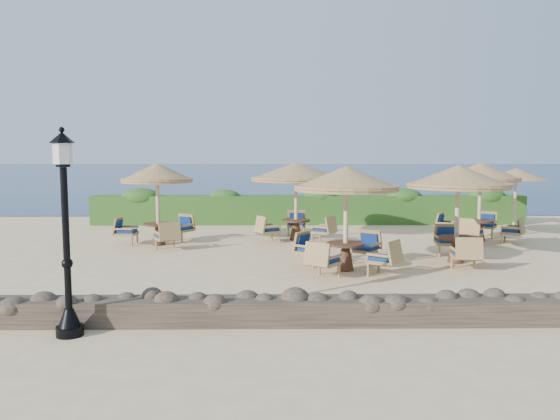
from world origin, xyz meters
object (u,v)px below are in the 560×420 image
at_px(extra_parasol, 516,174).
at_px(cafe_set_4, 480,189).
at_px(cafe_set_1, 458,189).
at_px(cafe_set_3, 296,183).
at_px(lamp_post, 66,242).
at_px(cafe_set_0, 346,201).
at_px(cafe_set_2, 157,190).

xyz_separation_m(extra_parasol, cafe_set_4, (-2.29, -2.45, -0.41)).
height_order(cafe_set_1, cafe_set_3, same).
bearing_deg(cafe_set_3, cafe_set_1, -42.88).
height_order(extra_parasol, cafe_set_1, cafe_set_1).
bearing_deg(lamp_post, extra_parasol, 43.60).
xyz_separation_m(cafe_set_1, cafe_set_4, (2.00, 3.66, -0.24)).
bearing_deg(cafe_set_1, cafe_set_4, 61.37).
distance_m(extra_parasol, cafe_set_0, 10.28).
xyz_separation_m(extra_parasol, cafe_set_3, (-8.49, -2.22, -0.20)).
bearing_deg(cafe_set_1, cafe_set_2, 161.29).
bearing_deg(cafe_set_4, extra_parasol, 46.95).
xyz_separation_m(extra_parasol, cafe_set_1, (-4.29, -6.12, -0.17)).
distance_m(extra_parasol, cafe_set_2, 13.38).
bearing_deg(cafe_set_3, cafe_set_2, -168.04).
bearing_deg(extra_parasol, cafe_set_4, -133.05).
bearing_deg(extra_parasol, cafe_set_3, -165.38).
relative_size(lamp_post, cafe_set_2, 1.20).
distance_m(lamp_post, cafe_set_2, 8.84).
bearing_deg(cafe_set_4, cafe_set_3, 177.82).
relative_size(lamp_post, cafe_set_4, 1.21).
relative_size(lamp_post, cafe_set_1, 1.16).
height_order(cafe_set_0, cafe_set_4, same).
xyz_separation_m(cafe_set_3, cafe_set_4, (6.20, -0.24, -0.21)).
bearing_deg(cafe_set_1, cafe_set_3, 137.12).
height_order(cafe_set_3, cafe_set_4, same).
bearing_deg(lamp_post, cafe_set_4, 42.80).
height_order(cafe_set_1, cafe_set_4, same).
bearing_deg(extra_parasol, cafe_set_1, -125.05).
distance_m(lamp_post, extra_parasol, 17.41).
bearing_deg(cafe_set_3, cafe_set_0, -77.79).
distance_m(lamp_post, cafe_set_3, 10.62).
xyz_separation_m(cafe_set_1, cafe_set_3, (-4.20, 3.90, -0.03)).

